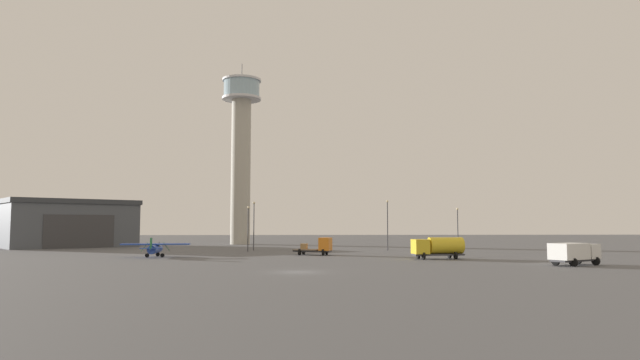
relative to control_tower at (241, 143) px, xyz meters
The scene contains 11 objects.
ground_plane 84.56m from the control_tower, 80.51° to the right, with size 400.00×400.00×0.00m, color #545456.
control_tower is the anchor object (origin of this frame).
hangar 44.17m from the control_tower, 163.18° to the right, with size 35.10×34.72×10.11m.
airplane_blue 59.00m from the control_tower, 97.94° to the right, with size 10.01×7.86×2.95m.
truck_fuel_tanker_yellow 71.94m from the control_tower, 60.73° to the right, with size 7.32×3.73×3.04m.
truck_flatbed_orange 56.81m from the control_tower, 70.84° to the right, with size 6.40×4.34×2.76m.
truck_box_white 88.95m from the control_tower, 57.51° to the right, with size 7.09×5.47×2.64m.
light_post_west 49.73m from the control_tower, 48.16° to the right, with size 0.44×0.44×9.37m.
light_post_east 38.75m from the control_tower, 80.36° to the right, with size 0.44×0.44×9.10m.
light_post_north 42.29m from the control_tower, 82.52° to the right, with size 0.44×0.44×8.11m.
light_post_centre 57.98m from the control_tower, 34.42° to the right, with size 0.44×0.44×8.05m.
Camera 1 is at (-0.66, -56.72, 4.83)m, focal length 30.94 mm.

